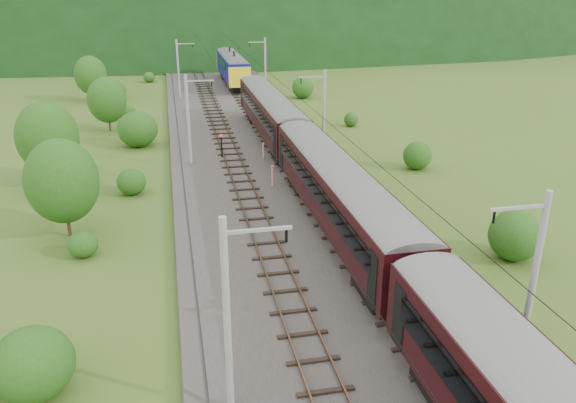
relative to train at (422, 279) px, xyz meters
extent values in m
plane|color=#39571B|center=(-2.40, -2.11, -3.77)|extent=(600.00, 600.00, 0.00)
cube|color=#38332D|center=(-2.40, 7.89, -3.62)|extent=(14.00, 220.00, 0.30)
cube|color=brown|center=(-5.52, 7.89, -3.27)|extent=(0.08, 220.00, 0.15)
cube|color=brown|center=(-4.08, 7.89, -3.27)|extent=(0.08, 220.00, 0.15)
cube|color=black|center=(-4.80, 7.89, -3.41)|extent=(2.40, 220.00, 0.12)
cube|color=brown|center=(-0.72, 7.89, -3.27)|extent=(0.08, 220.00, 0.15)
cube|color=brown|center=(0.72, 7.89, -3.27)|extent=(0.08, 220.00, 0.15)
cube|color=black|center=(0.00, 7.89, -3.41)|extent=(2.40, 220.00, 0.12)
cylinder|color=gray|center=(-8.60, -2.11, 0.53)|extent=(0.28, 0.28, 8.00)
cube|color=gray|center=(-7.40, -2.11, 3.93)|extent=(2.40, 0.12, 0.12)
cylinder|color=black|center=(-6.40, -2.11, 3.63)|extent=(0.10, 0.10, 0.50)
cylinder|color=gray|center=(-8.60, 29.89, 0.53)|extent=(0.28, 0.28, 8.00)
cube|color=gray|center=(-7.40, 29.89, 3.93)|extent=(2.40, 0.12, 0.12)
cylinder|color=black|center=(-6.40, 29.89, 3.63)|extent=(0.10, 0.10, 0.50)
cylinder|color=gray|center=(-8.60, 61.89, 0.53)|extent=(0.28, 0.28, 8.00)
cube|color=gray|center=(-7.40, 61.89, 3.93)|extent=(2.40, 0.12, 0.12)
cylinder|color=black|center=(-6.40, 61.89, 3.63)|extent=(0.10, 0.10, 0.50)
cylinder|color=gray|center=(-8.60, 93.89, 0.53)|extent=(0.28, 0.28, 8.00)
cube|color=gray|center=(-7.40, 93.89, 3.93)|extent=(2.40, 0.12, 0.12)
cylinder|color=black|center=(-6.40, 93.89, 3.63)|extent=(0.10, 0.10, 0.50)
cylinder|color=gray|center=(-8.60, 125.89, 0.53)|extent=(0.28, 0.28, 8.00)
cube|color=gray|center=(-7.40, 125.89, 3.93)|extent=(2.40, 0.12, 0.12)
cylinder|color=black|center=(-6.40, 125.89, 3.63)|extent=(0.10, 0.10, 0.50)
cylinder|color=gray|center=(3.80, -2.11, 0.53)|extent=(0.28, 0.28, 8.00)
cube|color=gray|center=(2.60, -2.11, 3.93)|extent=(2.40, 0.12, 0.12)
cylinder|color=black|center=(1.60, -2.11, 3.63)|extent=(0.10, 0.10, 0.50)
cylinder|color=gray|center=(3.80, 29.89, 0.53)|extent=(0.28, 0.28, 8.00)
cube|color=gray|center=(2.60, 29.89, 3.93)|extent=(2.40, 0.12, 0.12)
cylinder|color=black|center=(1.60, 29.89, 3.63)|extent=(0.10, 0.10, 0.50)
cylinder|color=gray|center=(3.80, 61.89, 0.53)|extent=(0.28, 0.28, 8.00)
cube|color=gray|center=(2.60, 61.89, 3.93)|extent=(2.40, 0.12, 0.12)
cylinder|color=black|center=(1.60, 61.89, 3.63)|extent=(0.10, 0.10, 0.50)
cylinder|color=gray|center=(3.80, 93.89, 0.53)|extent=(0.28, 0.28, 8.00)
cube|color=gray|center=(2.60, 93.89, 3.93)|extent=(2.40, 0.12, 0.12)
cylinder|color=black|center=(1.60, 93.89, 3.63)|extent=(0.10, 0.10, 0.50)
cylinder|color=gray|center=(3.80, 125.89, 0.53)|extent=(0.28, 0.28, 8.00)
cube|color=gray|center=(2.60, 125.89, 3.93)|extent=(2.40, 0.12, 0.12)
cylinder|color=black|center=(1.60, 125.89, 3.63)|extent=(0.10, 0.10, 0.50)
cylinder|color=black|center=(-4.80, 7.89, 3.33)|extent=(0.03, 198.00, 0.03)
cylinder|color=black|center=(0.00, 7.89, 3.33)|extent=(0.03, 198.00, 0.03)
ellipsoid|color=black|center=(-2.40, 257.89, -3.77)|extent=(504.00, 360.00, 244.00)
cube|color=black|center=(0.00, -3.69, -2.71)|extent=(2.37, 3.45, 0.97)
cube|color=black|center=(0.00, 12.45, -0.61)|extent=(3.12, 23.69, 3.23)
cylinder|color=slate|center=(0.00, 12.45, 0.84)|extent=(3.12, 23.57, 3.12)
cube|color=black|center=(-1.58, 12.45, -0.23)|extent=(0.05, 20.84, 1.24)
cube|color=black|center=(1.58, 12.45, -0.23)|extent=(0.05, 20.84, 1.24)
cube|color=black|center=(0.00, 4.16, -2.71)|extent=(2.37, 3.45, 0.97)
cube|color=black|center=(0.00, 20.75, -2.71)|extent=(2.37, 3.45, 0.97)
cube|color=black|center=(0.00, 36.89, -0.61)|extent=(3.12, 23.69, 3.23)
cylinder|color=slate|center=(0.00, 36.89, 0.84)|extent=(3.12, 23.57, 3.12)
cube|color=black|center=(-1.58, 36.89, -0.23)|extent=(0.05, 20.84, 1.24)
cube|color=black|center=(1.58, 36.89, -0.23)|extent=(0.05, 20.84, 1.24)
cube|color=black|center=(0.00, 28.60, -2.71)|extent=(2.37, 3.45, 0.97)
cube|color=black|center=(0.00, 45.18, -2.71)|extent=(2.37, 3.45, 0.97)
cube|color=navy|center=(0.00, 71.01, -0.61)|extent=(3.12, 19.38, 3.23)
cylinder|color=slate|center=(0.00, 71.01, 0.84)|extent=(3.12, 19.28, 3.12)
cube|color=black|center=(-1.58, 71.01, -0.23)|extent=(0.05, 17.05, 1.24)
cube|color=black|center=(1.58, 71.01, -0.23)|extent=(0.05, 17.05, 1.24)
cube|color=black|center=(0.00, 64.23, -2.71)|extent=(2.37, 3.45, 0.97)
cube|color=black|center=(0.00, 77.79, -2.71)|extent=(2.37, 3.45, 0.97)
cube|color=yellow|center=(0.00, 80.50, -0.83)|extent=(3.18, 0.50, 2.91)
cube|color=yellow|center=(0.00, 61.52, -0.83)|extent=(3.18, 0.50, 2.91)
cube|color=black|center=(0.00, 74.01, 1.59)|extent=(0.08, 1.60, 0.97)
cylinder|color=red|center=(-2.42, 22.55, -2.62)|extent=(0.18, 0.18, 1.70)
cylinder|color=red|center=(-1.92, 29.96, -2.70)|extent=(0.16, 0.16, 1.54)
cylinder|color=black|center=(-5.65, 31.37, -2.47)|extent=(0.14, 0.14, 2.00)
sphere|color=red|center=(-5.65, 31.37, -1.42)|extent=(0.24, 0.24, 0.24)
ellipsoid|color=#284B14|center=(-16.18, 0.57, -2.28)|extent=(3.30, 3.30, 2.97)
ellipsoid|color=#284B14|center=(-15.88, 13.10, -2.95)|extent=(1.81, 1.81, 1.63)
ellipsoid|color=#284B14|center=(-13.50, 23.65, -2.74)|extent=(2.28, 2.28, 2.05)
ellipsoid|color=#284B14|center=(-13.48, 37.79, -1.96)|extent=(4.03, 4.03, 3.62)
ellipsoid|color=#284B14|center=(-15.20, 49.74, -2.81)|extent=(2.13, 2.13, 1.91)
ellipsoid|color=#284B14|center=(-17.47, 64.30, -2.53)|extent=(2.75, 2.75, 2.48)
ellipsoid|color=#284B14|center=(-13.21, 77.87, -2.92)|extent=(1.89, 1.89, 1.70)
ellipsoid|color=#284B14|center=(-15.99, 88.52, -2.93)|extent=(1.87, 1.87, 1.68)
cylinder|color=black|center=(-17.17, 16.41, -1.97)|extent=(0.24, 0.24, 3.59)
ellipsoid|color=#284B14|center=(-17.17, 16.41, 0.08)|extent=(4.61, 4.61, 5.53)
cylinder|color=black|center=(-19.86, 27.06, -1.87)|extent=(0.24, 0.24, 3.79)
ellipsoid|color=#284B14|center=(-19.86, 27.06, 0.30)|extent=(4.88, 4.88, 5.85)
cylinder|color=black|center=(-16.88, 44.98, -2.12)|extent=(0.24, 0.24, 3.29)
ellipsoid|color=#284B14|center=(-16.88, 44.98, -0.24)|extent=(4.23, 4.23, 5.08)
cylinder|color=black|center=(-20.55, 62.84, -2.05)|extent=(0.24, 0.24, 3.43)
ellipsoid|color=#284B14|center=(-20.55, 62.84, -0.09)|extent=(4.41, 4.41, 5.29)
ellipsoid|color=#284B14|center=(9.55, 7.43, -2.36)|extent=(3.12, 3.12, 2.81)
ellipsoid|color=#284B14|center=(11.14, 24.99, -2.63)|extent=(2.53, 2.53, 2.28)
ellipsoid|color=#284B14|center=(10.33, 41.53, -3.03)|extent=(1.65, 1.65, 1.49)
ellipsoid|color=#284B14|center=(8.74, 59.13, -2.39)|extent=(3.07, 3.07, 2.76)
camera|label=1|loc=(-10.02, -19.55, 11.89)|focal=35.00mm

